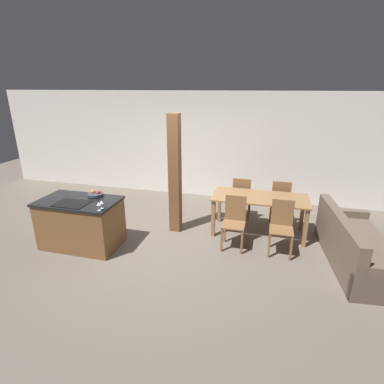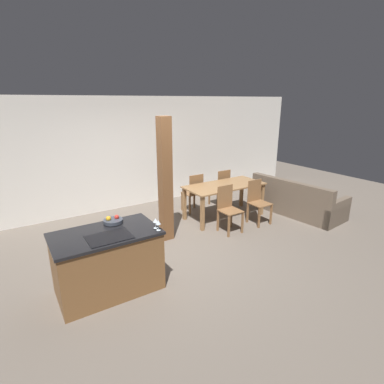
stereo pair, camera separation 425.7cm
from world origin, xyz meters
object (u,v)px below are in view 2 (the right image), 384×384
at_px(wine_glass_middle, 155,221).
at_px(timber_post, 165,181).
at_px(fruit_bowl, 113,221).
at_px(wine_glass_near, 158,223).
at_px(kitchen_island, 108,262).
at_px(dining_chair_far_right, 221,187).
at_px(couch, 296,202).
at_px(dining_table, 224,189).
at_px(dining_chair_near_left, 228,208).
at_px(dining_chair_near_right, 258,201).
at_px(dining_chair_far_left, 194,192).

distance_m(wine_glass_middle, timber_post, 1.56).
distance_m(fruit_bowl, wine_glass_middle, 0.68).
bearing_deg(wine_glass_near, kitchen_island, 151.45).
height_order(dining_chair_far_right, couch, dining_chair_far_right).
bearing_deg(dining_chair_far_right, dining_table, 57.52).
xyz_separation_m(dining_chair_near_left, dining_chair_near_right, (0.82, 0.00, 0.00)).
bearing_deg(wine_glass_near, wine_glass_middle, 90.00).
relative_size(dining_table, couch, 0.84).
xyz_separation_m(wine_glass_middle, dining_table, (2.48, 1.58, -0.34)).
distance_m(wine_glass_middle, dining_chair_near_right, 3.08).
height_order(dining_chair_near_right, dining_chair_far_right, same).
xyz_separation_m(dining_table, couch, (1.62, -0.73, -0.39)).
relative_size(wine_glass_near, timber_post, 0.06).
bearing_deg(couch, kitchen_island, 91.23).
relative_size(kitchen_island, dining_chair_near_right, 1.49).
bearing_deg(wine_glass_near, dining_table, 33.79).
bearing_deg(dining_chair_far_right, dining_chair_near_right, 90.00).
bearing_deg(wine_glass_middle, dining_chair_far_right, 37.52).
xyz_separation_m(dining_chair_near_right, couch, (1.21, -0.08, -0.22)).
xyz_separation_m(wine_glass_near, wine_glass_middle, (0.00, 0.09, 0.00)).
bearing_deg(kitchen_island, dining_chair_near_left, 13.97).
bearing_deg(dining_chair_near_left, wine_glass_middle, -155.80).
bearing_deg(dining_chair_far_right, dining_chair_far_left, 0.00).
height_order(kitchen_island, dining_table, kitchen_island).
bearing_deg(dining_table, timber_post, -170.54).
distance_m(kitchen_island, couch, 4.77).
height_order(dining_chair_far_left, couch, dining_chair_far_left).
xyz_separation_m(wine_glass_near, couch, (4.10, 0.93, -0.73)).
relative_size(kitchen_island, dining_chair_far_right, 1.49).
distance_m(kitchen_island, wine_glass_near, 0.91).
bearing_deg(wine_glass_middle, kitchen_island, 157.74).
bearing_deg(fruit_bowl, dining_chair_far_right, 27.20).
distance_m(kitchen_island, dining_chair_near_right, 3.59).
distance_m(wine_glass_near, dining_chair_far_left, 3.14).
relative_size(dining_chair_near_right, dining_chair_far_left, 1.00).
bearing_deg(dining_chair_near_left, kitchen_island, -166.03).
xyz_separation_m(wine_glass_near, dining_chair_near_right, (2.89, 1.02, -0.51)).
height_order(fruit_bowl, dining_table, fruit_bowl).
distance_m(fruit_bowl, couch, 4.60).
bearing_deg(dining_table, wine_glass_near, -146.21).
height_order(wine_glass_middle, couch, wine_glass_middle).
bearing_deg(dining_chair_near_left, dining_chair_far_right, 57.52).
bearing_deg(dining_chair_near_right, couch, -3.92).
bearing_deg(timber_post, kitchen_island, -144.67).
height_order(kitchen_island, dining_chair_far_left, dining_chair_far_left).
relative_size(dining_table, dining_chair_far_left, 1.92).
bearing_deg(wine_glass_middle, couch, 11.68).
bearing_deg(timber_post, dining_table, 9.46).
distance_m(dining_chair_near_right, timber_post, 2.19).
distance_m(fruit_bowl, wine_glass_near, 0.74).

